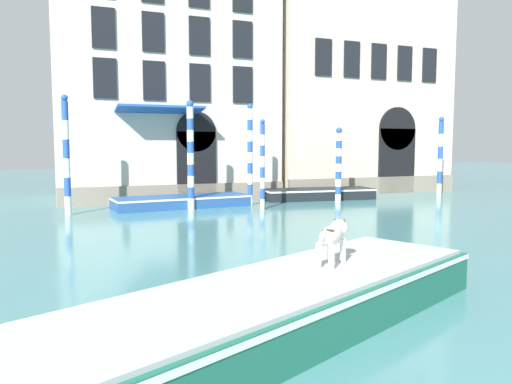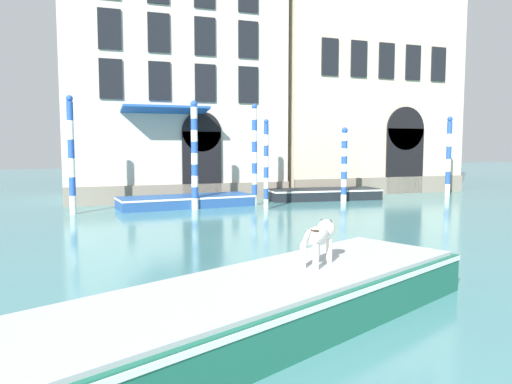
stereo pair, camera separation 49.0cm
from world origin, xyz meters
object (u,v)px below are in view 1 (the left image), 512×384
(mooring_pole_1, at_px, (339,164))
(mooring_pole_5, at_px, (66,155))
(mooring_pole_0, at_px, (191,155))
(boat_moored_near_palazzo, at_px, (182,201))
(dog_on_deck, at_px, (333,236))
(mooring_pole_2, at_px, (440,156))
(mooring_pole_3, at_px, (250,155))
(mooring_pole_4, at_px, (262,164))
(boat_moored_far, at_px, (318,194))
(boat_foreground, at_px, (260,311))

(mooring_pole_1, xyz_separation_m, mooring_pole_5, (-12.03, -0.00, 0.54))
(mooring_pole_0, bearing_deg, boat_moored_near_palazzo, 100.66)
(dog_on_deck, height_order, mooring_pole_2, mooring_pole_2)
(mooring_pole_0, distance_m, mooring_pole_3, 2.84)
(dog_on_deck, height_order, mooring_pole_4, mooring_pole_4)
(mooring_pole_2, height_order, mooring_pole_4, mooring_pole_2)
(boat_moored_far, relative_size, mooring_pole_2, 1.37)
(boat_moored_near_palazzo, xyz_separation_m, mooring_pole_3, (2.98, -0.51, 2.00))
(boat_foreground, height_order, mooring_pole_5, mooring_pole_5)
(boat_moored_near_palazzo, relative_size, mooring_pole_4, 1.59)
(boat_moored_near_palazzo, distance_m, boat_moored_far, 7.08)
(boat_moored_far, bearing_deg, mooring_pole_2, -1.14)
(boat_foreground, relative_size, dog_on_deck, 10.20)
(mooring_pole_0, bearing_deg, dog_on_deck, -94.60)
(boat_moored_far, bearing_deg, boat_moored_near_palazzo, -168.37)
(dog_on_deck, distance_m, mooring_pole_2, 20.19)
(boat_moored_near_palazzo, relative_size, mooring_pole_5, 1.30)
(boat_moored_far, distance_m, mooring_pole_1, 2.03)
(mooring_pole_0, bearing_deg, boat_foreground, -100.86)
(boat_moored_far, xyz_separation_m, mooring_pole_2, (6.80, -0.93, 1.82))
(mooring_pole_5, bearing_deg, boat_foreground, -81.45)
(boat_foreground, height_order, boat_moored_near_palazzo, boat_foreground)
(mooring_pole_1, height_order, mooring_pole_5, mooring_pole_5)
(mooring_pole_0, relative_size, mooring_pole_4, 1.20)
(mooring_pole_3, xyz_separation_m, mooring_pole_5, (-7.61, -0.20, 0.05))
(dog_on_deck, bearing_deg, boat_moored_far, 21.98)
(boat_moored_far, xyz_separation_m, mooring_pole_3, (-4.07, -1.13, 1.98))
(boat_moored_far, xyz_separation_m, mooring_pole_4, (-4.12, -2.67, 1.61))
(boat_moored_near_palazzo, relative_size, mooring_pole_0, 1.32)
(dog_on_deck, bearing_deg, boat_foreground, 165.76)
(mooring_pole_0, height_order, mooring_pole_1, mooring_pole_0)
(boat_foreground, height_order, dog_on_deck, dog_on_deck)
(mooring_pole_0, height_order, mooring_pole_2, mooring_pole_0)
(boat_foreground, height_order, mooring_pole_0, mooring_pole_0)
(boat_moored_near_palazzo, bearing_deg, boat_moored_far, 0.11)
(mooring_pole_3, height_order, mooring_pole_4, mooring_pole_3)
(boat_moored_far, distance_m, mooring_pole_4, 5.16)
(mooring_pole_4, distance_m, mooring_pole_5, 7.69)
(mooring_pole_3, bearing_deg, boat_moored_far, 15.47)
(boat_foreground, bearing_deg, mooring_pole_4, 43.51)
(mooring_pole_1, height_order, mooring_pole_4, mooring_pole_4)
(boat_foreground, bearing_deg, mooring_pole_5, 75.03)
(mooring_pole_1, relative_size, mooring_pole_4, 0.94)
(boat_moored_far, bearing_deg, boat_foreground, -115.04)
(mooring_pole_3, bearing_deg, boat_moored_near_palazzo, 170.27)
(boat_foreground, distance_m, mooring_pole_5, 14.44)
(boat_foreground, xyz_separation_m, boat_moored_far, (9.55, 15.48, -0.11))
(mooring_pole_0, height_order, mooring_pole_5, mooring_pole_5)
(mooring_pole_4, height_order, mooring_pole_5, mooring_pole_5)
(mooring_pole_0, distance_m, mooring_pole_5, 4.81)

